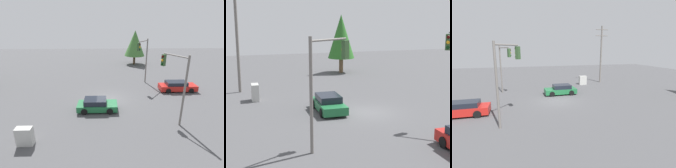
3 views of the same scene
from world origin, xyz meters
The scene contains 7 objects.
ground_plane centered at (0.00, 0.00, 0.00)m, with size 80.00×80.00×0.00m, color #4C4C4F.
sedan_green centered at (-1.10, -2.69, 0.62)m, with size 4.08×1.99×1.29m.
sedan_red centered at (9.26, 2.41, 0.64)m, with size 4.79×1.90×1.31m.
traffic_signal_main centered at (5.90, -4.76, 4.24)m, with size 1.61×2.58×6.29m.
traffic_signal_cross centered at (5.11, 5.13, 4.34)m, with size 1.88×2.26×6.46m.
electrical_cabinet centered at (-6.16, -7.93, 0.73)m, with size 1.19×0.60×1.46m, color #B2B2AD.
tree_right centered at (5.82, 17.75, 4.40)m, with size 4.18×4.18×6.98m.
Camera 1 is at (-0.01, -18.94, 8.80)m, focal length 28.00 mm.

